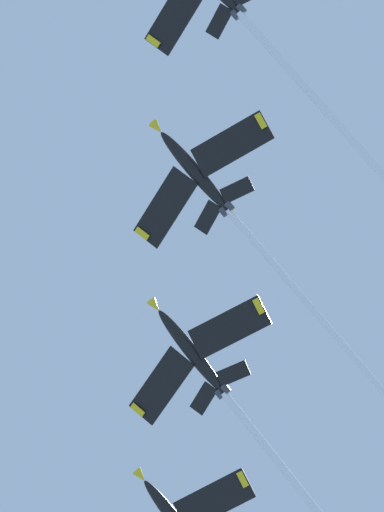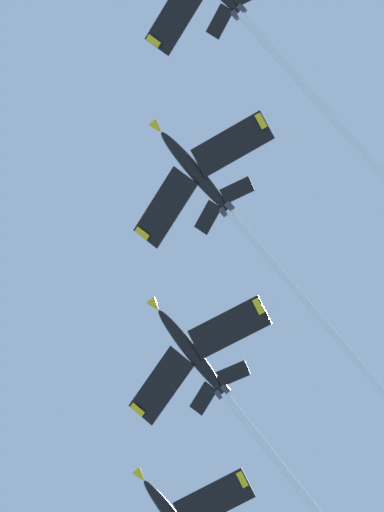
{
  "view_description": "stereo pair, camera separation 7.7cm",
  "coord_description": "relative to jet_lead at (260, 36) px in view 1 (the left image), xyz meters",
  "views": [
    {
      "loc": [
        -14.43,
        3.03,
        1.72
      ],
      "look_at": [
        -11.46,
        48.43,
        126.11
      ],
      "focal_mm": 82.23,
      "sensor_mm": 36.0,
      "label": 1
    },
    {
      "loc": [
        -14.51,
        3.04,
        1.72
      ],
      "look_at": [
        -11.46,
        48.43,
        126.11
      ],
      "focal_mm": 82.23,
      "sensor_mm": 36.0,
      "label": 2
    }
  ],
  "objects": [
    {
      "name": "jet_third",
      "position": [
        -0.17,
        39.38,
        -12.64
      ],
      "size": [
        32.17,
        30.96,
        21.07
      ],
      "color": "black"
    },
    {
      "name": "jet_second",
      "position": [
        -2.08,
        18.96,
        -5.22
      ],
      "size": [
        31.93,
        29.98,
        20.73
      ],
      "color": "black"
    },
    {
      "name": "jet_lead",
      "position": [
        0.0,
        0.0,
        0.0
      ],
      "size": [
        34.2,
        32.18,
        23.32
      ],
      "color": "black"
    }
  ]
}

